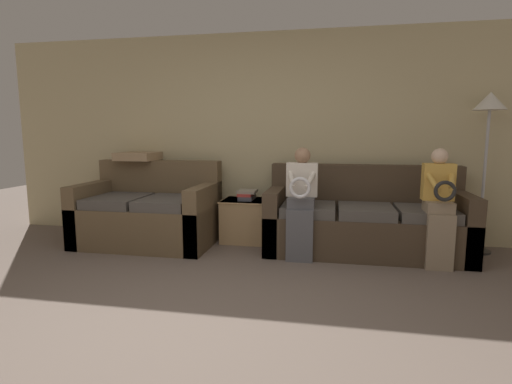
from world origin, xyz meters
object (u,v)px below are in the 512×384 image
Objects in this scene: couch_side at (149,215)px; floor_lamp at (489,117)px; child_right_seated at (439,203)px; book_stack at (247,195)px; side_shelf at (246,220)px; child_left_seated at (301,199)px; throw_pillow at (138,156)px; couch_main at (364,222)px.

couch_side is 0.90× the size of floor_lamp.
child_right_seated is 3.89× the size of book_stack.
floor_lamp is at bearing 0.45° from side_shelf.
child_left_seated is 2.26m from throw_pillow.
book_stack is (1.14, 0.32, 0.23)m from couch_side.
couch_side is 0.82m from throw_pillow.
child_right_seated is at bearing -9.78° from throw_pillow.
floor_lamp reaches higher than throw_pillow.
floor_lamp reaches higher than child_right_seated.
side_shelf is at bearing 141.49° from child_left_seated.
floor_lamp is 4.11m from throw_pillow.
throw_pillow is at bearing 164.27° from child_left_seated.
couch_side reaches higher than couch_main.
couch_side is at bearing 175.38° from child_right_seated.
floor_lamp is at bearing 0.33° from book_stack.
child_right_seated is 3.57m from throw_pillow.
child_right_seated is (0.68, -0.36, 0.30)m from couch_main.
floor_lamp is at bearing 4.99° from couch_side.
side_shelf is 0.31m from book_stack.
couch_main is at bearing -4.83° from throw_pillow.
child_left_seated is 2.02× the size of side_shelf.
child_left_seated is at bearing -151.72° from couch_main.
side_shelf is 1.93× the size of book_stack.
throw_pillow is at bearing 179.83° from floor_lamp.
throw_pillow is (-0.29, 0.34, 0.68)m from couch_side.
couch_side is 1.20m from book_stack.
child_right_seated reaches higher than couch_main.
couch_main is at bearing -8.64° from book_stack.
child_left_seated is 2.21m from floor_lamp.
floor_lamp is at bearing 45.03° from child_right_seated.
book_stack is (-0.71, 0.58, -0.07)m from child_left_seated.
side_shelf is at bearing 164.63° from child_right_seated.
child_right_seated is (3.20, -0.26, 0.29)m from couch_side.
couch_main is 1.83× the size of child_left_seated.
throw_pillow is (-1.43, 0.03, 0.46)m from book_stack.
child_left_seated is 1.00× the size of child_right_seated.
throw_pillow is (-2.14, 0.60, 0.39)m from child_left_seated.
couch_main is 0.83m from child_right_seated.
side_shelf is 1.24× the size of throw_pillow.
throw_pillow is at bearing 170.22° from child_right_seated.
floor_lamp is 3.76× the size of throw_pillow.
couch_side is 1.89m from child_left_seated.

